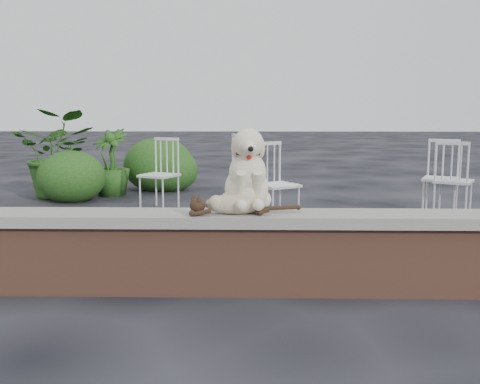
{
  "coord_description": "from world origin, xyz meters",
  "views": [
    {
      "loc": [
        -0.82,
        -3.88,
        1.31
      ],
      "look_at": [
        -0.9,
        0.2,
        0.7
      ],
      "focal_mm": 41.53,
      "sensor_mm": 36.0,
      "label": 1
    }
  ],
  "objects_px": {
    "dog": "(247,169)",
    "potted_plant_b": "(111,162)",
    "chair_d": "(441,178)",
    "chair_a": "(277,184)",
    "chair_e": "(246,165)",
    "chair_b": "(159,174)",
    "chair_c": "(453,180)",
    "potted_plant_a": "(58,153)",
    "cat": "(235,203)"
  },
  "relations": [
    {
      "from": "dog",
      "to": "potted_plant_b",
      "type": "height_order",
      "value": "dog"
    },
    {
      "from": "chair_d",
      "to": "chair_a",
      "type": "xyz_separation_m",
      "value": [
        -2.07,
        -0.62,
        0.0
      ]
    },
    {
      "from": "chair_e",
      "to": "potted_plant_b",
      "type": "relative_size",
      "value": 0.92
    },
    {
      "from": "dog",
      "to": "chair_e",
      "type": "distance_m",
      "value": 4.55
    },
    {
      "from": "chair_d",
      "to": "chair_a",
      "type": "height_order",
      "value": "same"
    },
    {
      "from": "chair_a",
      "to": "chair_b",
      "type": "height_order",
      "value": "same"
    },
    {
      "from": "chair_c",
      "to": "potted_plant_b",
      "type": "distance_m",
      "value": 4.9
    },
    {
      "from": "chair_b",
      "to": "potted_plant_a",
      "type": "bearing_deg",
      "value": 174.77
    },
    {
      "from": "chair_e",
      "to": "chair_a",
      "type": "distance_m",
      "value": 2.25
    },
    {
      "from": "dog",
      "to": "chair_e",
      "type": "xyz_separation_m",
      "value": [
        -0.05,
        4.53,
        -0.42
      ]
    },
    {
      "from": "cat",
      "to": "chair_e",
      "type": "xyz_separation_m",
      "value": [
        0.03,
        4.68,
        -0.19
      ]
    },
    {
      "from": "dog",
      "to": "potted_plant_a",
      "type": "relative_size",
      "value": 0.46
    },
    {
      "from": "chair_c",
      "to": "chair_b",
      "type": "height_order",
      "value": "same"
    },
    {
      "from": "potted_plant_a",
      "to": "chair_c",
      "type": "bearing_deg",
      "value": -15.94
    },
    {
      "from": "chair_c",
      "to": "cat",
      "type": "bearing_deg",
      "value": 77.17
    },
    {
      "from": "chair_b",
      "to": "potted_plant_a",
      "type": "relative_size",
      "value": 0.71
    },
    {
      "from": "cat",
      "to": "potted_plant_b",
      "type": "bearing_deg",
      "value": 108.07
    },
    {
      "from": "chair_a",
      "to": "dog",
      "type": "bearing_deg",
      "value": -131.24
    },
    {
      "from": "chair_a",
      "to": "potted_plant_a",
      "type": "distance_m",
      "value": 3.74
    },
    {
      "from": "cat",
      "to": "chair_a",
      "type": "relative_size",
      "value": 1.0
    },
    {
      "from": "chair_e",
      "to": "chair_c",
      "type": "bearing_deg",
      "value": -135.35
    },
    {
      "from": "chair_e",
      "to": "chair_b",
      "type": "distance_m",
      "value": 1.72
    },
    {
      "from": "cat",
      "to": "chair_e",
      "type": "height_order",
      "value": "chair_e"
    },
    {
      "from": "chair_d",
      "to": "chair_e",
      "type": "bearing_deg",
      "value": 170.75
    },
    {
      "from": "chair_b",
      "to": "potted_plant_b",
      "type": "bearing_deg",
      "value": 154.35
    },
    {
      "from": "dog",
      "to": "chair_c",
      "type": "bearing_deg",
      "value": 41.63
    },
    {
      "from": "chair_b",
      "to": "cat",
      "type": "bearing_deg",
      "value": -46.39
    },
    {
      "from": "chair_b",
      "to": "potted_plant_a",
      "type": "height_order",
      "value": "potted_plant_a"
    },
    {
      "from": "chair_d",
      "to": "cat",
      "type": "bearing_deg",
      "value": -104.78
    },
    {
      "from": "dog",
      "to": "potted_plant_b",
      "type": "bearing_deg",
      "value": 109.64
    },
    {
      "from": "chair_a",
      "to": "potted_plant_b",
      "type": "xyz_separation_m",
      "value": [
        -2.44,
        2.1,
        0.04
      ]
    },
    {
      "from": "cat",
      "to": "chair_b",
      "type": "height_order",
      "value": "chair_b"
    },
    {
      "from": "chair_c",
      "to": "chair_a",
      "type": "bearing_deg",
      "value": 39.67
    },
    {
      "from": "chair_d",
      "to": "potted_plant_a",
      "type": "xyz_separation_m",
      "value": [
        -5.27,
        1.32,
        0.19
      ]
    },
    {
      "from": "dog",
      "to": "chair_a",
      "type": "xyz_separation_m",
      "value": [
        0.32,
        2.31,
        -0.42
      ]
    },
    {
      "from": "chair_c",
      "to": "chair_b",
      "type": "relative_size",
      "value": 1.0
    },
    {
      "from": "potted_plant_a",
      "to": "cat",
      "type": "bearing_deg",
      "value": -57.61
    },
    {
      "from": "potted_plant_b",
      "to": "cat",
      "type": "bearing_deg",
      "value": -65.88
    },
    {
      "from": "cat",
      "to": "chair_d",
      "type": "relative_size",
      "value": 1.0
    },
    {
      "from": "chair_d",
      "to": "potted_plant_a",
      "type": "height_order",
      "value": "potted_plant_a"
    },
    {
      "from": "dog",
      "to": "chair_d",
      "type": "relative_size",
      "value": 0.65
    },
    {
      "from": "dog",
      "to": "chair_e",
      "type": "relative_size",
      "value": 0.65
    },
    {
      "from": "chair_e",
      "to": "potted_plant_a",
      "type": "bearing_deg",
      "value": 86.09
    },
    {
      "from": "dog",
      "to": "potted_plant_a",
      "type": "bearing_deg",
      "value": 117.99
    },
    {
      "from": "dog",
      "to": "chair_b",
      "type": "height_order",
      "value": "dog"
    },
    {
      "from": "cat",
      "to": "potted_plant_a",
      "type": "relative_size",
      "value": 0.71
    },
    {
      "from": "chair_a",
      "to": "potted_plant_a",
      "type": "xyz_separation_m",
      "value": [
        -3.19,
        1.94,
        0.19
      ]
    },
    {
      "from": "chair_b",
      "to": "potted_plant_b",
      "type": "distance_m",
      "value": 1.49
    },
    {
      "from": "chair_d",
      "to": "chair_a",
      "type": "distance_m",
      "value": 2.16
    },
    {
      "from": "cat",
      "to": "chair_c",
      "type": "height_order",
      "value": "chair_c"
    }
  ]
}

